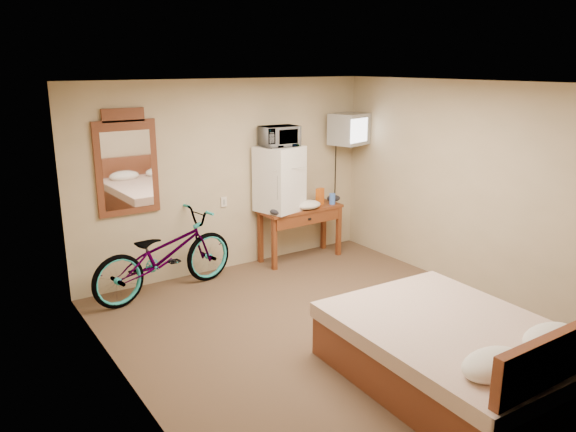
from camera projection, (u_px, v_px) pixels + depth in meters
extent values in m
plane|color=#4A3725|center=(335.00, 331.00, 5.82)|extent=(4.60, 4.60, 0.00)
plane|color=silver|center=(341.00, 84.00, 5.16)|extent=(4.60, 4.60, 0.00)
cube|color=#C1AE88|center=(228.00, 176.00, 7.34)|extent=(4.20, 0.04, 2.50)
cube|color=#C1AE88|center=(558.00, 292.00, 3.65)|extent=(4.20, 0.04, 2.50)
cube|color=#C1AE88|center=(127.00, 254.00, 4.37)|extent=(0.04, 4.60, 2.50)
cube|color=#C1AE88|center=(477.00, 189.00, 6.62)|extent=(0.04, 4.60, 2.50)
cube|color=silver|center=(224.00, 202.00, 7.38)|extent=(0.08, 0.01, 0.13)
cube|color=brown|center=(300.00, 209.00, 7.79)|extent=(1.20, 0.49, 0.04)
cube|color=brown|center=(274.00, 244.00, 7.46)|extent=(0.06, 0.06, 0.71)
cube|color=brown|center=(339.00, 231.00, 8.04)|extent=(0.06, 0.06, 0.71)
cube|color=brown|center=(260.00, 238.00, 7.74)|extent=(0.06, 0.06, 0.71)
cube|color=brown|center=(323.00, 225.00, 8.33)|extent=(0.06, 0.06, 0.71)
cube|color=brown|center=(309.00, 219.00, 7.66)|extent=(1.07, 0.07, 0.16)
cube|color=black|center=(309.00, 219.00, 7.64)|extent=(0.05, 0.02, 0.03)
cube|color=white|center=(279.00, 179.00, 7.52)|extent=(0.66, 0.64, 0.87)
cube|color=gray|center=(290.00, 169.00, 7.26)|extent=(0.53, 0.01, 0.00)
cylinder|color=gray|center=(278.00, 188.00, 7.22)|extent=(0.02, 0.02, 0.31)
imported|color=white|center=(279.00, 136.00, 7.37)|extent=(0.50, 0.36, 0.27)
cube|color=#CF5A12|center=(320.00, 197.00, 7.90)|extent=(0.13, 0.10, 0.23)
cylinder|color=#3E6ED6|center=(332.00, 199.00, 7.94)|extent=(0.09, 0.09, 0.15)
ellipsoid|color=silver|center=(308.00, 205.00, 7.68)|extent=(0.38, 0.30, 0.12)
ellipsoid|color=black|center=(279.00, 211.00, 7.39)|extent=(0.26, 0.20, 0.10)
ellipsoid|color=black|center=(334.00, 198.00, 8.10)|extent=(0.21, 0.17, 0.09)
cube|color=black|center=(337.00, 134.00, 8.18)|extent=(0.14, 0.02, 0.14)
cylinder|color=black|center=(339.00, 135.00, 8.14)|extent=(0.05, 0.30, 0.05)
cube|color=gray|center=(349.00, 129.00, 7.94)|extent=(0.60, 0.54, 0.44)
cube|color=white|center=(359.00, 130.00, 7.77)|extent=(0.40, 0.13, 0.33)
cube|color=black|center=(340.00, 128.00, 8.11)|extent=(0.30, 0.10, 0.27)
cube|color=brown|center=(127.00, 168.00, 6.54)|extent=(0.73, 0.04, 1.11)
cube|color=brown|center=(123.00, 115.00, 6.38)|extent=(0.49, 0.04, 0.16)
cube|color=white|center=(128.00, 170.00, 6.53)|extent=(0.58, 0.01, 0.91)
imported|color=black|center=(165.00, 254.00, 6.66)|extent=(1.94, 0.95, 0.98)
cube|color=brown|center=(452.00, 359.00, 4.87)|extent=(1.62, 2.12, 0.40)
cube|color=beige|center=(455.00, 333.00, 4.80)|extent=(1.67, 2.16, 0.14)
cube|color=brown|center=(562.00, 373.00, 4.01)|extent=(1.55, 0.08, 0.70)
ellipsoid|color=silver|center=(494.00, 365.00, 4.06)|extent=(0.57, 0.35, 0.20)
ellipsoid|color=silver|center=(552.00, 338.00, 4.44)|extent=(0.57, 0.35, 0.20)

